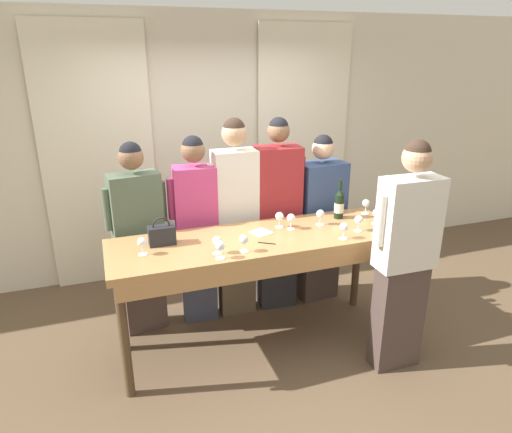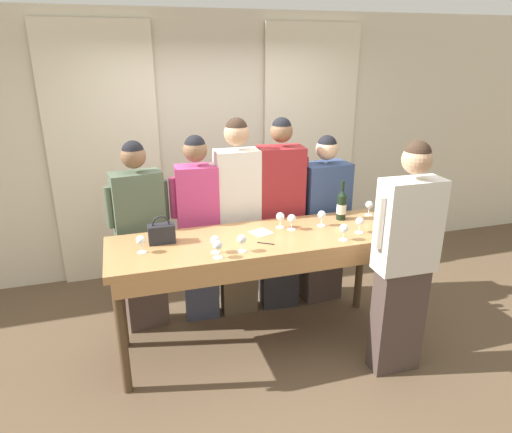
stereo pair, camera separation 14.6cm
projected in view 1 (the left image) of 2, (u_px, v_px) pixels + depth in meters
name	position (u px, v px, depth m)	size (l,w,h in m)	color
ground_plane	(259.00, 342.00, 3.98)	(18.00, 18.00, 0.00)	brown
wall_back	(206.00, 146.00, 5.04)	(12.00, 0.06, 2.80)	beige
curtain_panel_left	(99.00, 160.00, 4.64)	(1.11, 0.03, 2.69)	#EFE5C6
curtain_panel_right	(303.00, 146.00, 5.35)	(1.11, 0.03, 2.69)	#EFE5C6
tasting_bar	(260.00, 250.00, 3.66)	(2.37, 0.73, 1.00)	#B27F4C
wine_bottle	(339.00, 204.00, 4.01)	(0.08, 0.08, 0.35)	black
handbag	(162.00, 235.00, 3.48)	(0.20, 0.10, 0.22)	#232328
wine_glass_front_left	(378.00, 223.00, 3.68)	(0.07, 0.07, 0.13)	white
wine_glass_front_mid	(320.00, 214.00, 3.87)	(0.07, 0.07, 0.13)	white
wine_glass_front_right	(244.00, 240.00, 3.34)	(0.07, 0.07, 0.13)	white
wine_glass_center_left	(217.00, 242.00, 3.32)	(0.07, 0.07, 0.13)	white
wine_glass_center_mid	(291.00, 219.00, 3.77)	(0.07, 0.07, 0.13)	white
wine_glass_center_right	(377.00, 214.00, 3.89)	(0.07, 0.07, 0.13)	white
wine_glass_back_left	(142.00, 243.00, 3.30)	(0.07, 0.07, 0.13)	white
wine_glass_back_mid	(359.00, 220.00, 3.73)	(0.07, 0.07, 0.13)	white
wine_glass_back_right	(366.00, 204.00, 4.13)	(0.07, 0.07, 0.13)	white
wine_glass_near_host	(344.00, 228.00, 3.58)	(0.07, 0.07, 0.13)	white
wine_glass_by_bottle	(279.00, 217.00, 3.81)	(0.07, 0.07, 0.13)	white
wine_glass_by_handbag	(220.00, 246.00, 3.24)	(0.07, 0.07, 0.13)	white
napkin	(261.00, 232.00, 3.73)	(0.19, 0.19, 0.00)	white
pen	(267.00, 243.00, 3.52)	(0.12, 0.08, 0.01)	black
guest_olive_jacket	(139.00, 238.00, 3.91)	(0.53, 0.28, 1.72)	#473833
guest_pink_top	(197.00, 228.00, 4.06)	(0.48, 0.25, 1.74)	#383D51
guest_cream_sweater	(235.00, 216.00, 4.15)	(0.50, 0.23, 1.87)	brown
guest_striped_shirt	(277.00, 215.00, 4.29)	(0.53, 0.30, 1.85)	#28282D
guest_navy_coat	(319.00, 219.00, 4.47)	(0.57, 0.32, 1.67)	#473833
host_pouring	(405.00, 257.00, 3.40)	(0.56, 0.23, 1.83)	#473833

